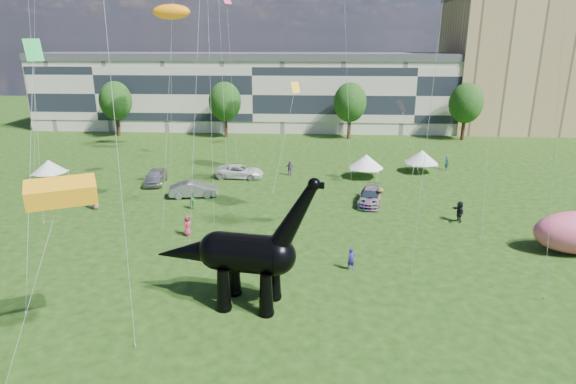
{
  "coord_description": "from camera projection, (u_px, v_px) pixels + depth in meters",
  "views": [
    {
      "loc": [
        2.9,
        -24.21,
        15.22
      ],
      "look_at": [
        0.92,
        8.0,
        5.0
      ],
      "focal_mm": 30.0,
      "sensor_mm": 36.0,
      "label": 1
    }
  ],
  "objects": [
    {
      "name": "ground",
      "position": [
        264.0,
        316.0,
        27.8
      ],
      "size": [
        220.0,
        220.0,
        0.0
      ],
      "primitive_type": "plane",
      "color": "#16330C",
      "rests_on": "ground"
    },
    {
      "name": "car_white",
      "position": [
        240.0,
        171.0,
        55.38
      ],
      "size": [
        5.63,
        2.92,
        1.52
      ],
      "primitive_type": "imported",
      "rotation": [
        0.0,
        0.0,
        1.5
      ],
      "color": "white",
      "rests_on": "ground"
    },
    {
      "name": "tree_far_right",
      "position": [
        466.0,
        100.0,
        74.82
      ],
      "size": [
        5.2,
        5.2,
        9.44
      ],
      "color": "#382314",
      "rests_on": "ground"
    },
    {
      "name": "visitors",
      "position": [
        314.0,
        211.0,
        42.18
      ],
      "size": [
        37.43,
        42.92,
        1.9
      ],
      "color": "#4D2D67",
      "rests_on": "ground"
    },
    {
      "name": "car_silver",
      "position": [
        155.0,
        177.0,
        53.04
      ],
      "size": [
        2.47,
        5.07,
        1.66
      ],
      "primitive_type": "imported",
      "rotation": [
        0.0,
        0.0,
        0.11
      ],
      "color": "#B0AFB4",
      "rests_on": "ground"
    },
    {
      "name": "dinosaur_sculpture",
      "position": [
        241.0,
        255.0,
        28.18
      ],
      "size": [
        10.41,
        3.46,
        8.47
      ],
      "rotation": [
        0.0,
        0.0,
        -0.16
      ],
      "color": "black",
      "rests_on": "ground"
    },
    {
      "name": "apartment_block",
      "position": [
        531.0,
        65.0,
        84.0
      ],
      "size": [
        28.0,
        18.0,
        22.0
      ],
      "primitive_type": "cube",
      "color": "tan",
      "rests_on": "ground"
    },
    {
      "name": "gazebo_far",
      "position": [
        422.0,
        157.0,
        57.39
      ],
      "size": [
        4.39,
        4.39,
        2.7
      ],
      "rotation": [
        0.0,
        0.0,
        0.14
      ],
      "color": "silver",
      "rests_on": "ground"
    },
    {
      "name": "gazebo_left",
      "position": [
        49.0,
        167.0,
        53.52
      ],
      "size": [
        4.09,
        4.09,
        2.52
      ],
      "rotation": [
        0.0,
        0.0,
        -0.14
      ],
      "color": "silver",
      "rests_on": "ground"
    },
    {
      "name": "car_grey",
      "position": [
        193.0,
        190.0,
        48.57
      ],
      "size": [
        5.01,
        2.53,
        1.58
      ],
      "primitive_type": "imported",
      "rotation": [
        0.0,
        0.0,
        1.76
      ],
      "color": "gray",
      "rests_on": "ground"
    },
    {
      "name": "gazebo_near",
      "position": [
        366.0,
        161.0,
        55.11
      ],
      "size": [
        4.62,
        4.62,
        2.75
      ],
      "rotation": [
        0.0,
        0.0,
        -0.19
      ],
      "color": "white",
      "rests_on": "ground"
    },
    {
      "name": "tree_mid_left",
      "position": [
        225.0,
        98.0,
        77.03
      ],
      "size": [
        5.2,
        5.2,
        9.44
      ],
      "color": "#382314",
      "rests_on": "ground"
    },
    {
      "name": "terrace_row",
      "position": [
        257.0,
        94.0,
        85.45
      ],
      "size": [
        78.0,
        11.0,
        12.0
      ],
      "primitive_type": "cube",
      "color": "beige",
      "rests_on": "ground"
    },
    {
      "name": "tree_mid_right",
      "position": [
        350.0,
        99.0,
        75.87
      ],
      "size": [
        5.2,
        5.2,
        9.44
      ],
      "color": "#382314",
      "rests_on": "ground"
    },
    {
      "name": "tree_far_left",
      "position": [
        115.0,
        98.0,
        78.08
      ],
      "size": [
        5.2,
        5.2,
        9.44
      ],
      "color": "#382314",
      "rests_on": "ground"
    },
    {
      "name": "car_dark",
      "position": [
        370.0,
        197.0,
        46.53
      ],
      "size": [
        2.96,
        5.39,
        1.48
      ],
      "primitive_type": "imported",
      "rotation": [
        0.0,
        0.0,
        -0.18
      ],
      "color": "#595960",
      "rests_on": "ground"
    }
  ]
}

